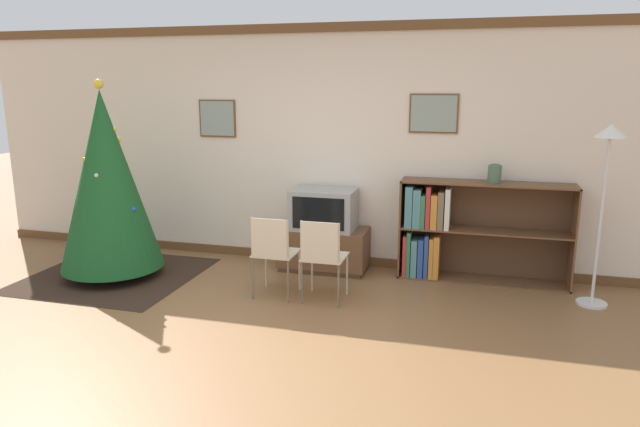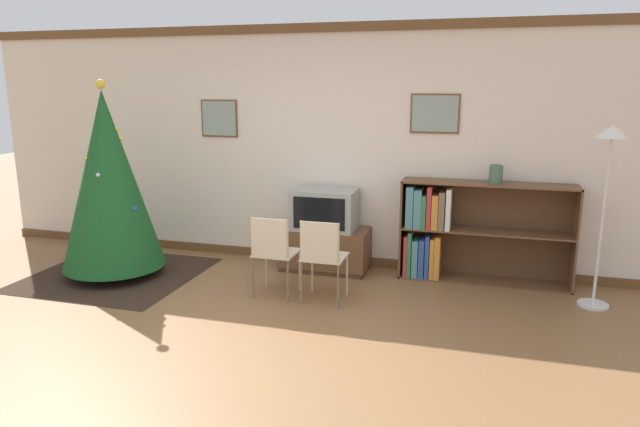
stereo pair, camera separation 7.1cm
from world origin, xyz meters
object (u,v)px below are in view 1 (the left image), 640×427
(tv_console, at_px, (324,249))
(standing_lamp, at_px, (607,168))
(television, at_px, (324,209))
(christmas_tree, at_px, (107,181))
(folding_chair_left, at_px, (273,251))
(bookshelf, at_px, (453,230))
(vase, at_px, (495,173))
(folding_chair_right, at_px, (322,255))

(tv_console, height_order, standing_lamp, standing_lamp)
(tv_console, bearing_deg, television, -90.00)
(tv_console, relative_size, standing_lamp, 0.57)
(christmas_tree, xyz_separation_m, folding_chair_left, (1.91, -0.16, -0.58))
(bookshelf, bearing_deg, vase, -0.88)
(tv_console, bearing_deg, christmas_tree, -159.20)
(christmas_tree, height_order, tv_console, christmas_tree)
(television, bearing_deg, standing_lamp, -7.29)
(tv_console, bearing_deg, standing_lamp, -7.34)
(tv_console, bearing_deg, vase, 2.27)
(folding_chair_right, bearing_deg, bookshelf, 42.40)
(folding_chair_left, height_order, vase, vase)
(folding_chair_right, xyz_separation_m, bookshelf, (1.15, 1.05, 0.06))
(tv_console, bearing_deg, folding_chair_left, -104.19)
(christmas_tree, bearing_deg, bookshelf, 14.14)
(christmas_tree, xyz_separation_m, bookshelf, (3.56, 0.90, -0.52))
(folding_chair_right, distance_m, vase, 1.99)
(christmas_tree, bearing_deg, vase, 12.72)
(folding_chair_right, height_order, vase, vase)
(folding_chair_left, distance_m, vase, 2.39)
(tv_console, distance_m, bookshelf, 1.43)
(television, bearing_deg, christmas_tree, -159.26)
(christmas_tree, relative_size, tv_console, 2.14)
(christmas_tree, xyz_separation_m, tv_console, (2.16, 0.82, -0.81))
(folding_chair_right, xyz_separation_m, standing_lamp, (2.49, 0.62, 0.84))
(christmas_tree, distance_m, tv_console, 2.45)
(vase, relative_size, standing_lamp, 0.11)
(christmas_tree, bearing_deg, tv_console, 20.80)
(christmas_tree, height_order, television, christmas_tree)
(bookshelf, bearing_deg, standing_lamp, -17.82)
(folding_chair_left, bearing_deg, tv_console, 75.81)
(christmas_tree, height_order, standing_lamp, christmas_tree)
(tv_console, distance_m, standing_lamp, 2.96)
(folding_chair_left, relative_size, bookshelf, 0.47)
(vase, height_order, standing_lamp, standing_lamp)
(folding_chair_right, xyz_separation_m, vase, (1.54, 1.05, 0.69))
(television, height_order, vase, vase)
(television, height_order, folding_chair_left, television)
(christmas_tree, xyz_separation_m, vase, (3.95, 0.89, 0.11))
(christmas_tree, relative_size, standing_lamp, 1.23)
(standing_lamp, bearing_deg, folding_chair_right, -165.93)
(vase, bearing_deg, television, -177.65)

